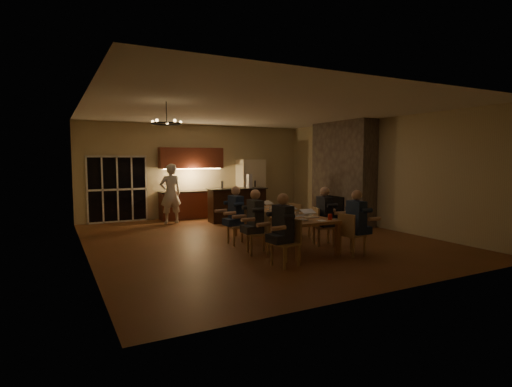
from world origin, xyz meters
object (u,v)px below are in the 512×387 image
object	(u,v)px
laptop_a	(299,215)
chair_left_mid	(258,233)
chair_right_mid	(324,226)
chandelier	(167,124)
redcup_near	(330,217)
bar_blender	(249,181)
laptop_d	(293,208)
chair_left_near	(285,243)
chair_right_far	(299,220)
laptop_b	(311,212)
laptop_c	(269,209)
plate_left	(289,219)
person_left_mid	(255,221)
person_right_mid	(324,216)
bar_bottle	(222,185)
refrigerator	(251,187)
dining_table	(280,229)
person_left_far	(236,215)
can_right	(288,208)
person_right_near	(356,223)
redcup_far	(259,205)
person_left_near	(283,230)
redcup_mid	(255,210)
mug_mid	(271,209)
laptop_f	(270,203)
chair_left_far	(238,226)
plate_near	(308,215)
bar_island	(237,205)
mug_front	(288,213)
can_cola	(250,205)
can_silver	(297,214)
standing_person	(171,194)
chair_right_near	(352,234)
plate_far	(281,209)
laptop_e	(253,204)

from	to	relation	value
laptop_a	chair_left_mid	bearing A→B (deg)	-36.03
chair_right_mid	chandelier	xyz separation A→B (m)	(-3.50, 0.71, 2.31)
chair_right_mid	redcup_near	size ratio (longest dim) A/B	7.42
bar_blender	laptop_d	bearing A→B (deg)	-109.17
chair_left_near	chair_right_far	bearing A→B (deg)	131.10
laptop_b	laptop_c	xyz separation A→B (m)	(-0.55, 0.87, 0.00)
chair_right_far	plate_left	size ratio (longest dim) A/B	3.41
person_left_mid	chair_left_near	bearing A→B (deg)	2.99
person_right_mid	bar_bottle	world-z (taller)	person_right_mid
refrigerator	chair_right_mid	bearing A→B (deg)	-98.68
dining_table	laptop_b	bearing A→B (deg)	-74.62
refrigerator	laptop_c	distance (m)	5.40
person_left_far	can_right	size ratio (longest dim) A/B	11.50
plate_left	chair_right_far	bearing A→B (deg)	49.73
person_right_near	redcup_near	distance (m)	0.56
laptop_a	chair_left_near	bearing A→B (deg)	42.40
dining_table	redcup_far	xyz separation A→B (m)	(0.14, 1.35, 0.44)
chair_right_mid	bar_bottle	xyz separation A→B (m)	(-0.81, 4.24, 0.76)
person_left_near	bar_blender	bearing A→B (deg)	153.90
laptop_b	redcup_mid	xyz separation A→B (m)	(-0.67, 1.32, -0.05)
person_right_near	laptop_b	world-z (taller)	person_right_near
chair_left_near	chair_right_far	size ratio (longest dim) A/B	1.00
chair_left_mid	laptop_d	distance (m)	1.29
mug_mid	chair_left_near	bearing A→B (deg)	-112.84
chandelier	person_right_mid	bearing A→B (deg)	-11.83
bar_bottle	can_right	bearing A→B (deg)	-84.19
chair_left_mid	mug_mid	world-z (taller)	chair_left_mid
person_right_mid	laptop_f	size ratio (longest dim) A/B	4.31
chair_right_mid	redcup_mid	distance (m)	1.66
chair_left_far	chair_right_far	xyz separation A→B (m)	(1.77, 0.03, 0.00)
plate_left	plate_near	bearing A→B (deg)	22.64
redcup_near	redcup_mid	xyz separation A→B (m)	(-0.85, 1.77, 0.00)
bar_island	redcup_near	bearing A→B (deg)	-88.80
mug_front	person_left_mid	bearing A→B (deg)	-174.15
can_cola	plate_left	size ratio (longest dim) A/B	0.46
bar_island	person_left_near	world-z (taller)	person_left_near
person_left_mid	chair_left_mid	bearing A→B (deg)	14.43
can_silver	laptop_f	bearing A→B (deg)	80.30
refrigerator	standing_person	world-z (taller)	refrigerator
person_left_near	person_right_mid	xyz separation A→B (m)	(1.79, 1.07, 0.00)
chair_left_near	chair_right_near	world-z (taller)	same
dining_table	chair_right_mid	world-z (taller)	chair_right_mid
standing_person	laptop_d	xyz separation A→B (m)	(1.69, -4.44, -0.08)
chair_right_far	plate_near	bearing A→B (deg)	136.36
can_cola	laptop_d	bearing A→B (deg)	-75.07
dining_table	chair_left_far	bearing A→B (deg)	148.54
chandelier	laptop_d	xyz separation A→B (m)	(2.87, -0.34, -1.89)
can_silver	plate_far	distance (m)	1.42
bar_island	can_right	world-z (taller)	bar_island
redcup_far	laptop_e	bearing A→B (deg)	-140.13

